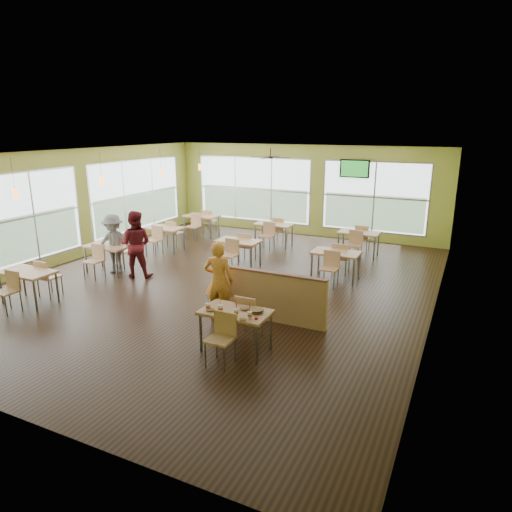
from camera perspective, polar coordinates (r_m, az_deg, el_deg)
name	(u,v)px	position (r m, az deg, el deg)	size (l,w,h in m)	color
room	(220,221)	(11.13, -4.48, 4.38)	(12.00, 12.04, 3.20)	black
window_bays	(197,201)	(15.10, -7.41, 6.88)	(9.24, 10.24, 2.38)	white
main_table	(236,317)	(7.98, -2.56, -7.65)	(1.22, 1.52, 0.87)	tan
half_wall_divider	(269,296)	(9.23, 1.69, -5.01)	(2.40, 0.14, 1.04)	tan
dining_tables	(219,240)	(13.31, -4.65, 2.01)	(6.92, 8.72, 0.87)	tan
pendant_lights	(132,177)	(13.39, -15.22, 9.53)	(0.11, 7.31, 0.86)	#2D2119
ceiling_fan	(270,157)	(13.62, 1.82, 12.25)	(1.25, 1.25, 0.29)	#2D2119
tv_backwall	(355,169)	(15.83, 12.22, 10.62)	(1.00, 0.07, 0.60)	black
man_plaid	(219,281)	(9.20, -4.69, -3.13)	(0.60, 0.40, 1.65)	#E35019
patron_maroon	(135,244)	(12.21, -14.84, 1.44)	(0.85, 0.66, 1.75)	maroon
patron_grey	(114,244)	(12.74, -17.34, 1.47)	(1.03, 0.59, 1.59)	slate
cup_blue	(208,306)	(7.98, -6.01, -6.29)	(0.09, 0.09, 0.33)	white
cup_yellow	(221,308)	(7.87, -4.46, -6.53)	(0.10, 0.10, 0.36)	white
cup_red_near	(236,312)	(7.71, -2.48, -7.03)	(0.09, 0.09, 0.33)	white
cup_red_far	(250,315)	(7.61, -0.79, -7.36)	(0.09, 0.09, 0.32)	white
food_basket	(256,310)	(7.86, 0.05, -6.82)	(0.26, 0.26, 0.06)	black
ketchup_cup	(256,318)	(7.60, 0.03, -7.81)	(0.06, 0.06, 0.02)	#9C0005
wrapper_left	(210,310)	(7.97, -5.75, -6.68)	(0.17, 0.15, 0.04)	#AA7D52
wrapper_mid	(245,308)	(7.97, -1.40, -6.55)	(0.19, 0.17, 0.05)	#AA7D52
wrapper_right	(243,319)	(7.56, -1.65, -7.93)	(0.12, 0.11, 0.03)	#AA7D52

